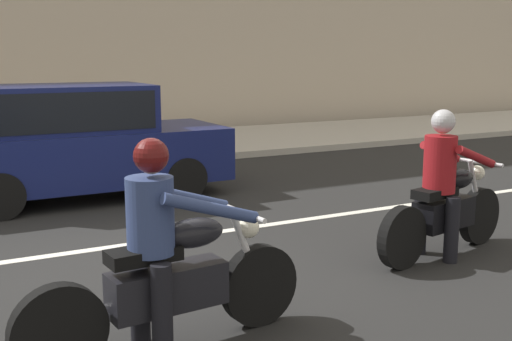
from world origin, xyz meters
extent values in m
plane|color=black|center=(0.00, 0.00, 0.00)|extent=(80.00, 80.00, 0.00)
cube|color=#A8A399|center=(0.00, 8.00, 0.07)|extent=(40.00, 4.40, 0.14)
cube|color=silver|center=(0.94, 0.90, 0.00)|extent=(18.00, 0.14, 0.01)
cylinder|color=black|center=(0.67, -1.72, 0.33)|extent=(0.67, 0.18, 0.66)
cylinder|color=black|center=(-0.93, -1.86, 0.33)|extent=(0.67, 0.18, 0.66)
cylinder|color=silver|center=(0.55, -1.73, 0.65)|extent=(0.33, 0.08, 0.70)
cube|color=black|center=(-0.13, -1.79, 0.47)|extent=(0.90, 0.36, 0.32)
ellipsoid|color=black|center=(0.09, -1.77, 0.86)|extent=(0.50, 0.28, 0.22)
cube|color=black|center=(-0.31, -1.81, 0.76)|extent=(0.54, 0.28, 0.10)
cylinder|color=silver|center=(0.49, -1.74, 0.97)|extent=(0.10, 0.70, 0.04)
sphere|color=silver|center=(0.57, -1.73, 0.83)|extent=(0.17, 0.17, 0.17)
cylinder|color=silver|center=(-0.44, -1.66, 0.35)|extent=(0.70, 0.13, 0.07)
cylinder|color=black|center=(-0.25, -2.00, 0.37)|extent=(0.16, 0.16, 0.74)
cylinder|color=black|center=(-0.29, -1.60, 0.37)|extent=(0.16, 0.16, 0.74)
cylinder|color=navy|center=(-0.25, -1.80, 1.04)|extent=(0.37, 0.37, 0.56)
cylinder|color=navy|center=(0.14, -1.99, 1.08)|extent=(0.77, 0.16, 0.32)
cylinder|color=navy|center=(0.10, -1.55, 1.08)|extent=(0.77, 0.16, 0.32)
sphere|color=tan|center=(-0.23, -1.80, 1.43)|extent=(0.20, 0.20, 0.20)
sphere|color=#510F0F|center=(-0.23, -1.80, 1.46)|extent=(0.25, 0.25, 0.25)
cylinder|color=black|center=(3.97, -0.93, 0.33)|extent=(0.66, 0.24, 0.65)
cylinder|color=black|center=(2.60, -1.20, 0.33)|extent=(0.66, 0.24, 0.65)
cylinder|color=silver|center=(3.86, -0.96, 0.65)|extent=(0.34, 0.12, 0.72)
cube|color=black|center=(3.28, -1.07, 0.47)|extent=(0.81, 0.42, 0.32)
ellipsoid|color=black|center=(3.50, -1.03, 0.82)|extent=(0.52, 0.33, 0.22)
cube|color=black|center=(3.11, -1.10, 0.72)|extent=(0.56, 0.34, 0.10)
cylinder|color=silver|center=(3.80, -0.97, 0.98)|extent=(0.17, 0.69, 0.04)
sphere|color=silver|center=(3.88, -0.95, 0.84)|extent=(0.17, 0.17, 0.17)
cylinder|color=silver|center=(2.96, -0.97, 0.35)|extent=(0.70, 0.20, 0.07)
cylinder|color=black|center=(3.19, -1.29, 0.35)|extent=(0.18, 0.18, 0.70)
cylinder|color=black|center=(3.11, -0.90, 0.35)|extent=(0.18, 0.18, 0.70)
cylinder|color=maroon|center=(3.17, -1.09, 1.02)|extent=(0.40, 0.40, 0.60)
cylinder|color=maroon|center=(3.52, -1.24, 1.09)|extent=(0.68, 0.22, 0.30)
cylinder|color=maroon|center=(3.44, -0.81, 1.09)|extent=(0.68, 0.22, 0.30)
sphere|color=tan|center=(3.19, -1.09, 1.44)|extent=(0.20, 0.20, 0.20)
sphere|color=#B7B7BC|center=(3.19, -1.09, 1.47)|extent=(0.25, 0.25, 0.25)
cube|color=#11194C|center=(0.52, 3.60, 0.64)|extent=(4.22, 1.76, 0.80)
cube|color=#11194C|center=(0.31, 3.60, 1.38)|extent=(2.32, 1.62, 0.68)
cube|color=black|center=(0.31, 3.60, 1.38)|extent=(2.13, 1.65, 0.54)
cylinder|color=black|center=(1.83, 3.60, 0.32)|extent=(0.64, 1.82, 0.64)
camera|label=1|loc=(-1.63, -5.98, 2.15)|focal=44.46mm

